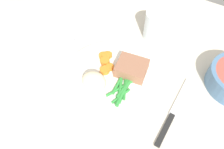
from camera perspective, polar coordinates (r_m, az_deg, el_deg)
name	(u,v)px	position (r cm, az deg, el deg)	size (l,w,h in cm)	color
dining_table	(118,78)	(60.59, 1.56, -0.86)	(120.00, 90.00, 2.00)	beige
dinner_plate	(112,79)	(58.24, 0.00, -1.04)	(25.89, 25.89, 1.60)	white
meat_portion	(132,68)	(57.53, 5.10, 1.67)	(7.72, 6.58, 3.15)	#936047
mashed_potatoes	(94,81)	(54.56, -4.65, -1.74)	(6.33, 5.27, 3.97)	beige
carrot_slices	(106,61)	(60.24, -1.54, 3.60)	(5.98, 7.36, 1.19)	orange
green_beans	(122,89)	(55.03, 2.64, -3.85)	(4.85, 9.92, 0.85)	#2D8C38
fork	(61,55)	(65.83, -13.08, 4.98)	(1.44, 16.60, 0.40)	silver
knife	(174,112)	(55.95, 15.56, -9.28)	(1.70, 20.50, 0.64)	black
water_glass	(156,27)	(68.18, 11.25, 11.90)	(7.10, 7.10, 8.87)	silver
napkin	(80,7)	(79.95, -8.18, 16.85)	(13.42, 11.24, 1.69)	white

